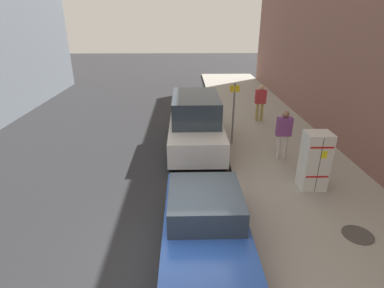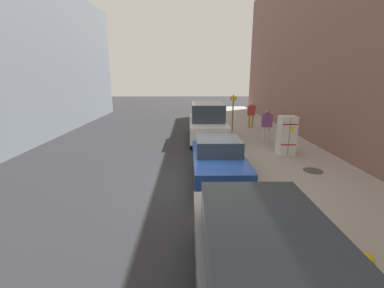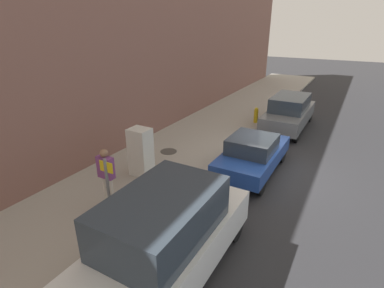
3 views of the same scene
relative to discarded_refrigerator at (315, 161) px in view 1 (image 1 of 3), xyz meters
The scene contains 9 objects.
ground_plane 4.87m from the discarded_refrigerator, 35.26° to the left, with size 80.00×80.00×0.00m, color #28282B.
sidewalk_slab 2.91m from the discarded_refrigerator, 89.64° to the left, with size 4.34×44.00×0.16m, color #9E998E.
discarded_refrigerator is the anchor object (origin of this frame).
manhole_cover 2.33m from the discarded_refrigerator, 97.45° to the left, with size 0.70×0.70×0.02m, color #47443F.
street_sign_post 3.90m from the discarded_refrigerator, 61.41° to the right, with size 0.36×0.07×2.42m.
pedestrian_walking_far 2.00m from the discarded_refrigerator, 81.13° to the right, with size 0.51×0.24×1.78m.
pedestrian_standing_near 6.21m from the discarded_refrigerator, 88.94° to the right, with size 0.51×0.24×1.75m.
parked_van_white 4.74m from the discarded_refrigerator, 45.84° to the right, with size 1.97×5.06×2.13m.
parked_hatchback_blue 4.09m from the discarded_refrigerator, 35.89° to the left, with size 1.76×4.01×1.46m.
Camera 1 is at (-0.17, 4.87, 4.84)m, focal length 28.00 mm.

